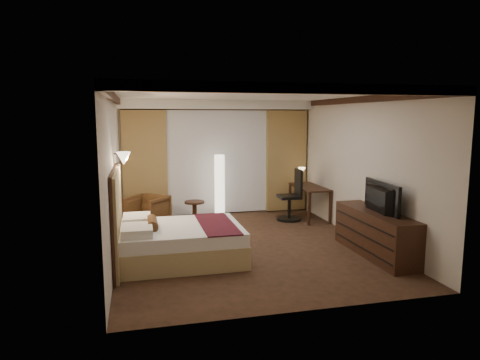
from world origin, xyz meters
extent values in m
cube|color=#2F2012|center=(0.00, 0.00, 0.00)|extent=(4.50, 5.50, 0.01)
cube|color=white|center=(0.00, 0.00, 2.70)|extent=(4.50, 5.50, 0.01)
cube|color=beige|center=(0.00, 2.75, 1.35)|extent=(4.50, 0.02, 2.70)
cube|color=beige|center=(-2.25, 0.00, 1.35)|extent=(0.02, 5.50, 2.70)
cube|color=beige|center=(2.25, 0.00, 1.35)|extent=(0.02, 5.50, 2.70)
cube|color=white|center=(0.00, 2.50, 2.60)|extent=(4.50, 0.50, 0.20)
cube|color=silver|center=(0.00, 2.67, 1.25)|extent=(2.48, 0.04, 2.45)
cube|color=#A97B4D|center=(-1.70, 2.61, 1.25)|extent=(1.00, 0.14, 2.45)
cube|color=#A97B4D|center=(1.70, 2.61, 1.25)|extent=(1.00, 0.14, 2.45)
imported|color=#442814|center=(-1.69, 1.74, 0.38)|extent=(1.00, 0.99, 0.75)
imported|color=black|center=(1.97, -1.04, 1.09)|extent=(0.75, 1.20, 0.15)
camera|label=1|loc=(-1.86, -7.31, 2.32)|focal=32.00mm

